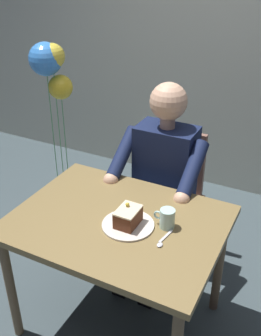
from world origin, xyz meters
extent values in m
plane|color=#3D4B4F|center=(0.00, 0.00, 0.00)|extent=(14.00, 14.00, 0.00)
cube|color=beige|center=(0.00, -1.81, 1.50)|extent=(6.40, 0.12, 3.00)
cube|color=olive|center=(0.00, 0.00, 0.70)|extent=(1.05, 0.80, 0.04)
cylinder|color=brown|center=(0.46, 0.34, 0.35)|extent=(0.05, 0.05, 0.70)
cylinder|color=brown|center=(-0.46, -0.34, 0.35)|extent=(0.05, 0.05, 0.70)
cylinder|color=brown|center=(0.46, -0.34, 0.35)|extent=(0.05, 0.05, 0.70)
cube|color=brown|center=(0.00, -0.64, 0.42)|extent=(0.42, 0.42, 0.04)
cube|color=brown|center=(0.00, -0.83, 0.66)|extent=(0.38, 0.04, 0.45)
cylinder|color=brown|center=(-0.18, -0.46, 0.21)|extent=(0.04, 0.04, 0.42)
cylinder|color=brown|center=(0.18, -0.46, 0.21)|extent=(0.04, 0.04, 0.42)
cylinder|color=brown|center=(-0.18, -0.82, 0.21)|extent=(0.04, 0.04, 0.42)
cylinder|color=brown|center=(0.18, -0.82, 0.21)|extent=(0.04, 0.04, 0.42)
cube|color=#152042|center=(0.00, -0.62, 0.71)|extent=(0.36, 0.22, 0.55)
sphere|color=#DFAC8A|center=(0.00, -0.62, 1.15)|extent=(0.22, 0.22, 0.22)
cylinder|color=#DFAC8A|center=(0.00, -0.62, 1.02)|extent=(0.09, 0.09, 0.06)
cylinder|color=#152042|center=(-0.22, -0.48, 0.83)|extent=(0.08, 0.33, 0.26)
sphere|color=#DFAC8A|center=(-0.22, -0.32, 0.72)|extent=(0.09, 0.09, 0.09)
cylinder|color=#152042|center=(0.22, -0.48, 0.83)|extent=(0.08, 0.33, 0.26)
sphere|color=#DFAC8A|center=(0.22, -0.32, 0.72)|extent=(0.09, 0.09, 0.09)
cylinder|color=#2E2C41|center=(-0.09, -0.50, 0.42)|extent=(0.13, 0.38, 0.14)
cylinder|color=#2E2C41|center=(0.09, -0.50, 0.42)|extent=(0.13, 0.38, 0.14)
cylinder|color=#2E2C41|center=(-0.09, -0.32, 0.20)|extent=(0.11, 0.11, 0.40)
cube|color=black|center=(-0.09, -0.26, 0.03)|extent=(0.09, 0.22, 0.05)
cylinder|color=#2E2C41|center=(0.09, -0.32, 0.20)|extent=(0.11, 0.11, 0.40)
cube|color=black|center=(0.09, -0.26, 0.03)|extent=(0.09, 0.22, 0.05)
cylinder|color=silver|center=(-0.07, 0.02, 0.73)|extent=(0.26, 0.26, 0.01)
cube|color=#5C2D18|center=(-0.07, 0.02, 0.77)|extent=(0.10, 0.13, 0.08)
cube|color=beige|center=(-0.07, 0.02, 0.82)|extent=(0.10, 0.14, 0.01)
sphere|color=gold|center=(-0.06, 0.00, 0.83)|extent=(0.02, 0.02, 0.02)
cylinder|color=silver|center=(-0.24, -0.06, 0.77)|extent=(0.07, 0.07, 0.10)
torus|color=silver|center=(-0.19, -0.06, 0.78)|extent=(0.05, 0.01, 0.05)
cylinder|color=black|center=(-0.24, -0.06, 0.82)|extent=(0.07, 0.07, 0.01)
cube|color=silver|center=(-0.27, 0.02, 0.73)|extent=(0.03, 0.11, 0.01)
ellipsoid|color=silver|center=(-0.27, 0.09, 0.73)|extent=(0.03, 0.04, 0.01)
cylinder|color=#B2C1C6|center=(0.99, -0.87, 0.11)|extent=(0.12, 0.12, 0.22)
sphere|color=yellow|center=(0.98, -0.84, 1.25)|extent=(0.18, 0.18, 0.18)
cylinder|color=#4C9956|center=(0.98, -0.84, 0.69)|extent=(0.01, 0.01, 0.94)
sphere|color=yellow|center=(0.96, -0.89, 1.02)|extent=(0.18, 0.18, 0.18)
cylinder|color=#4C9956|center=(0.96, -0.89, 0.57)|extent=(0.01, 0.01, 0.71)
sphere|color=#3C88E7|center=(1.02, -0.82, 1.23)|extent=(0.24, 0.24, 0.24)
cylinder|color=#4C9956|center=(1.02, -0.82, 0.67)|extent=(0.01, 0.01, 0.89)
camera|label=1|loc=(-0.79, 1.41, 1.91)|focal=42.46mm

